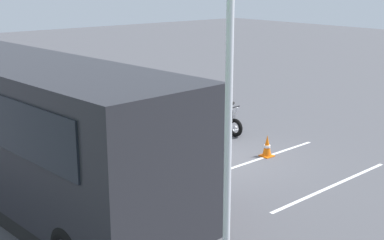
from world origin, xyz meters
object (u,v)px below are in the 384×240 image
(stunt_motorcycle, at_px, (220,114))
(spectator_far_left, at_px, (198,154))
(spectator_centre, at_px, (128,132))
(parked_motorcycle_silver, at_px, (150,174))
(spectator_left, at_px, (160,144))
(spectator_right, at_px, (110,124))
(traffic_cone, at_px, (267,146))
(flagpole, at_px, (225,188))
(tour_bus, at_px, (33,133))

(stunt_motorcycle, bearing_deg, spectator_far_left, 131.73)
(spectator_centre, distance_m, parked_motorcycle_silver, 1.73)
(spectator_left, relative_size, spectator_right, 0.92)
(spectator_left, xyz_separation_m, spectator_right, (2.16, 0.08, 0.09))
(spectator_far_left, bearing_deg, traffic_cone, -74.84)
(flagpole, relative_size, traffic_cone, 8.90)
(spectator_centre, height_order, traffic_cone, spectator_centre)
(tour_bus, height_order, stunt_motorcycle, tour_bus)
(parked_motorcycle_silver, bearing_deg, flagpole, 151.73)
(parked_motorcycle_silver, bearing_deg, spectator_far_left, -140.35)
(spectator_left, bearing_deg, parked_motorcycle_silver, 125.11)
(parked_motorcycle_silver, height_order, traffic_cone, parked_motorcycle_silver)
(tour_bus, bearing_deg, spectator_right, -63.16)
(spectator_far_left, relative_size, stunt_motorcycle, 0.85)
(parked_motorcycle_silver, relative_size, traffic_cone, 3.26)
(tour_bus, xyz_separation_m, spectator_right, (1.42, -2.82, -0.57))
(spectator_centre, height_order, stunt_motorcycle, spectator_centre)
(spectator_far_left, distance_m, stunt_motorcycle, 5.46)
(spectator_far_left, xyz_separation_m, spectator_right, (3.46, 0.19, 0.04))
(stunt_motorcycle, bearing_deg, spectator_left, 119.10)
(spectator_left, relative_size, parked_motorcycle_silver, 0.81)
(tour_bus, relative_size, spectator_centre, 5.20)
(spectator_centre, relative_size, flagpole, 0.32)
(flagpole, bearing_deg, traffic_cone, -51.10)
(spectator_left, relative_size, stunt_motorcycle, 0.81)
(spectator_left, bearing_deg, flagpole, 149.10)
(parked_motorcycle_silver, distance_m, traffic_cone, 4.14)
(spectator_far_left, relative_size, parked_motorcycle_silver, 0.85)
(tour_bus, xyz_separation_m, stunt_motorcycle, (1.59, -7.08, -1.03))
(tour_bus, bearing_deg, stunt_motorcycle, -77.34)
(traffic_cone, bearing_deg, stunt_motorcycle, -13.58)
(spectator_left, relative_size, spectator_centre, 0.91)
(spectator_far_left, distance_m, spectator_right, 3.47)
(spectator_right, relative_size, flagpole, 0.32)
(parked_motorcycle_silver, distance_m, stunt_motorcycle, 5.52)
(spectator_left, bearing_deg, spectator_centre, 9.23)
(spectator_far_left, relative_size, traffic_cone, 2.76)
(spectator_right, distance_m, flagpole, 9.30)
(spectator_left, xyz_separation_m, stunt_motorcycle, (2.33, -4.18, -0.37))
(spectator_far_left, bearing_deg, parked_motorcycle_silver, 39.65)
(spectator_centre, relative_size, parked_motorcycle_silver, 0.88)
(tour_bus, xyz_separation_m, spectator_centre, (0.40, -2.71, -0.56))
(stunt_motorcycle, relative_size, flagpole, 0.37)
(tour_bus, relative_size, spectator_right, 5.22)
(spectator_left, distance_m, flagpole, 7.47)
(flagpole, bearing_deg, parked_motorcycle_silver, -28.27)
(spectator_right, xyz_separation_m, parked_motorcycle_silver, (-2.59, 0.53, -0.59))
(traffic_cone, bearing_deg, tour_bus, 80.18)
(tour_bus, height_order, spectator_far_left, tour_bus)
(spectator_far_left, xyz_separation_m, spectator_centre, (2.43, 0.30, 0.05))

